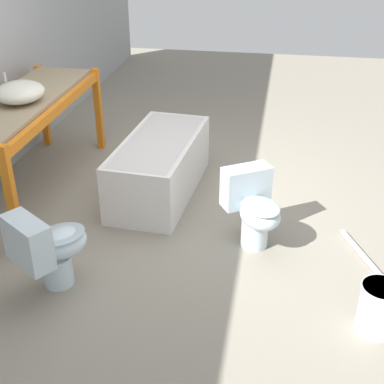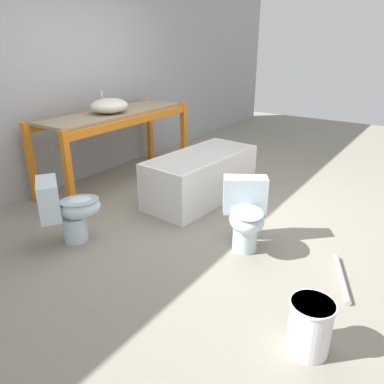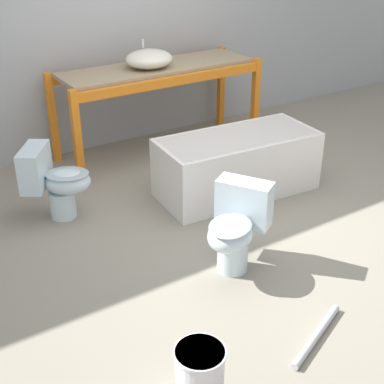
# 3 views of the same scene
# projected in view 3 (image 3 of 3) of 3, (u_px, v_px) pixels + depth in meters

# --- Properties ---
(ground_plane) EXTENTS (12.00, 12.00, 0.00)m
(ground_plane) POSITION_uv_depth(u_px,v_px,m) (219.00, 209.00, 4.74)
(ground_plane) COLOR gray
(shelving_rack) EXTENTS (2.18, 0.73, 0.94)m
(shelving_rack) POSITION_uv_depth(u_px,v_px,m) (158.00, 78.00, 5.56)
(shelving_rack) COLOR orange
(shelving_rack) RESTS_ON ground_plane
(sink_basin) EXTENTS (0.49, 0.44, 0.26)m
(sink_basin) POSITION_uv_depth(u_px,v_px,m) (149.00, 59.00, 5.38)
(sink_basin) COLOR silver
(sink_basin) RESTS_ON shelving_rack
(bathtub_main) EXTENTS (1.51, 0.75, 0.56)m
(bathtub_main) POSITION_uv_depth(u_px,v_px,m) (237.00, 160.00, 4.91)
(bathtub_main) COLOR white
(bathtub_main) RESTS_ON ground_plane
(toilet_near) EXTENTS (0.65, 0.60, 0.64)m
(toilet_near) POSITION_uv_depth(u_px,v_px,m) (55.00, 180.00, 4.48)
(toilet_near) COLOR silver
(toilet_near) RESTS_ON ground_plane
(toilet_far) EXTENTS (0.65, 0.59, 0.64)m
(toilet_far) POSITION_uv_depth(u_px,v_px,m) (236.00, 226.00, 3.83)
(toilet_far) COLOR silver
(toilet_far) RESTS_ON ground_plane
(bucket_white) EXTENTS (0.28, 0.28, 0.36)m
(bucket_white) POSITION_uv_depth(u_px,v_px,m) (200.00, 375.00, 2.80)
(bucket_white) COLOR silver
(bucket_white) RESTS_ON ground_plane
(loose_pipe) EXTENTS (0.61, 0.29, 0.05)m
(loose_pipe) POSITION_uv_depth(u_px,v_px,m) (317.00, 335.00, 3.30)
(loose_pipe) COLOR #B7B7BC
(loose_pipe) RESTS_ON ground_plane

